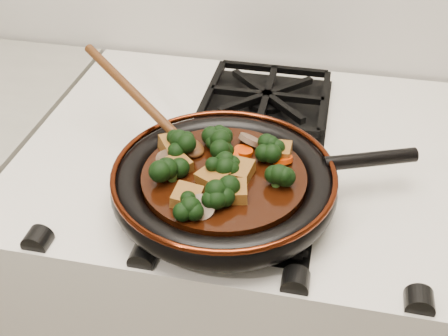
# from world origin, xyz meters

# --- Properties ---
(stove) EXTENTS (0.76, 0.60, 0.90)m
(stove) POSITION_xyz_m (0.00, 1.69, 0.45)
(stove) COLOR silver
(stove) RESTS_ON ground
(burner_grate_front) EXTENTS (0.23, 0.23, 0.03)m
(burner_grate_front) POSITION_xyz_m (0.00, 1.55, 0.91)
(burner_grate_front) COLOR black
(burner_grate_front) RESTS_ON stove
(burner_grate_back) EXTENTS (0.23, 0.23, 0.03)m
(burner_grate_back) POSITION_xyz_m (0.00, 1.83, 0.91)
(burner_grate_back) COLOR black
(burner_grate_back) RESTS_ON stove
(skillet) EXTENTS (0.43, 0.32, 0.05)m
(skillet) POSITION_xyz_m (-0.02, 1.54, 0.94)
(skillet) COLOR black
(skillet) RESTS_ON burner_grate_front
(braising_sauce) EXTENTS (0.23, 0.23, 0.02)m
(braising_sauce) POSITION_xyz_m (-0.02, 1.54, 0.95)
(braising_sauce) COLOR black
(braising_sauce) RESTS_ON skillet
(tofu_cube_0) EXTENTS (0.05, 0.05, 0.02)m
(tofu_cube_0) POSITION_xyz_m (-0.08, 1.54, 0.97)
(tofu_cube_0) COLOR brown
(tofu_cube_0) RESTS_ON braising_sauce
(tofu_cube_1) EXTENTS (0.06, 0.06, 0.03)m
(tofu_cube_1) POSITION_xyz_m (-0.10, 1.58, 0.97)
(tofu_cube_1) COLOR brown
(tofu_cube_1) RESTS_ON braising_sauce
(tofu_cube_2) EXTENTS (0.04, 0.04, 0.02)m
(tofu_cube_2) POSITION_xyz_m (0.00, 1.49, 0.97)
(tofu_cube_2) COLOR brown
(tofu_cube_2) RESTS_ON braising_sauce
(tofu_cube_3) EXTENTS (0.05, 0.05, 0.03)m
(tofu_cube_3) POSITION_xyz_m (-0.00, 1.54, 0.97)
(tofu_cube_3) COLOR brown
(tofu_cube_3) RESTS_ON braising_sauce
(tofu_cube_4) EXTENTS (0.05, 0.05, 0.02)m
(tofu_cube_4) POSITION_xyz_m (-0.03, 1.52, 0.97)
(tofu_cube_4) COLOR brown
(tofu_cube_4) RESTS_ON braising_sauce
(tofu_cube_5) EXTENTS (0.04, 0.04, 0.03)m
(tofu_cube_5) POSITION_xyz_m (0.04, 1.60, 0.97)
(tofu_cube_5) COLOR brown
(tofu_cube_5) RESTS_ON braising_sauce
(tofu_cube_6) EXTENTS (0.04, 0.04, 0.02)m
(tofu_cube_6) POSITION_xyz_m (-0.05, 1.47, 0.97)
(tofu_cube_6) COLOR brown
(tofu_cube_6) RESTS_ON braising_sauce
(tofu_cube_7) EXTENTS (0.04, 0.04, 0.02)m
(tofu_cube_7) POSITION_xyz_m (0.05, 1.60, 0.97)
(tofu_cube_7) COLOR brown
(tofu_cube_7) RESTS_ON braising_sauce
(broccoli_floret_0) EXTENTS (0.08, 0.08, 0.06)m
(broccoli_floret_0) POSITION_xyz_m (-0.04, 1.45, 0.97)
(broccoli_floret_0) COLOR black
(broccoli_floret_0) RESTS_ON braising_sauce
(broccoli_floret_1) EXTENTS (0.07, 0.07, 0.07)m
(broccoli_floret_1) POSITION_xyz_m (-0.05, 1.60, 0.97)
(broccoli_floret_1) COLOR black
(broccoli_floret_1) RESTS_ON braising_sauce
(broccoli_floret_2) EXTENTS (0.08, 0.07, 0.08)m
(broccoli_floret_2) POSITION_xyz_m (-0.09, 1.57, 0.97)
(broccoli_floret_2) COLOR black
(broccoli_floret_2) RESTS_ON braising_sauce
(broccoli_floret_3) EXTENTS (0.08, 0.09, 0.07)m
(broccoli_floret_3) POSITION_xyz_m (-0.02, 1.54, 0.97)
(broccoli_floret_3) COLOR black
(broccoli_floret_3) RESTS_ON braising_sauce
(broccoli_floret_4) EXTENTS (0.09, 0.08, 0.06)m
(broccoli_floret_4) POSITION_xyz_m (-0.09, 1.51, 0.97)
(broccoli_floret_4) COLOR black
(broccoli_floret_4) RESTS_ON braising_sauce
(broccoli_floret_5) EXTENTS (0.08, 0.08, 0.07)m
(broccoli_floret_5) POSITION_xyz_m (0.04, 1.59, 0.97)
(broccoli_floret_5) COLOR black
(broccoli_floret_5) RESTS_ON braising_sauce
(broccoli_floret_6) EXTENTS (0.09, 0.09, 0.07)m
(broccoli_floret_6) POSITION_xyz_m (-0.01, 1.48, 0.97)
(broccoli_floret_6) COLOR black
(broccoli_floret_6) RESTS_ON braising_sauce
(broccoli_floret_7) EXTENTS (0.08, 0.08, 0.06)m
(broccoli_floret_7) POSITION_xyz_m (-0.03, 1.58, 0.97)
(broccoli_floret_7) COLOR black
(broccoli_floret_7) RESTS_ON braising_sauce
(broccoli_floret_8) EXTENTS (0.07, 0.08, 0.07)m
(broccoli_floret_8) POSITION_xyz_m (0.06, 1.53, 0.97)
(broccoli_floret_8) COLOR black
(broccoli_floret_8) RESTS_ON braising_sauce
(carrot_coin_0) EXTENTS (0.03, 0.03, 0.02)m
(carrot_coin_0) POSITION_xyz_m (-0.02, 1.57, 0.96)
(carrot_coin_0) COLOR red
(carrot_coin_0) RESTS_ON braising_sauce
(carrot_coin_1) EXTENTS (0.03, 0.03, 0.01)m
(carrot_coin_1) POSITION_xyz_m (0.05, 1.61, 0.96)
(carrot_coin_1) COLOR red
(carrot_coin_1) RESTS_ON braising_sauce
(carrot_coin_2) EXTENTS (0.03, 0.03, 0.02)m
(carrot_coin_2) POSITION_xyz_m (0.06, 1.58, 0.96)
(carrot_coin_2) COLOR red
(carrot_coin_2) RESTS_ON braising_sauce
(carrot_coin_3) EXTENTS (0.03, 0.03, 0.01)m
(carrot_coin_3) POSITION_xyz_m (-0.00, 1.59, 0.96)
(carrot_coin_3) COLOR red
(carrot_coin_3) RESTS_ON braising_sauce
(mushroom_slice_0) EXTENTS (0.05, 0.05, 0.03)m
(mushroom_slice_0) POSITION_xyz_m (-0.10, 1.57, 0.97)
(mushroom_slice_0) COLOR brown
(mushroom_slice_0) RESTS_ON braising_sauce
(mushroom_slice_1) EXTENTS (0.04, 0.04, 0.03)m
(mushroom_slice_1) POSITION_xyz_m (-0.10, 1.54, 0.97)
(mushroom_slice_1) COLOR brown
(mushroom_slice_1) RESTS_ON braising_sauce
(mushroom_slice_2) EXTENTS (0.04, 0.04, 0.03)m
(mushroom_slice_2) POSITION_xyz_m (-0.03, 1.46, 0.97)
(mushroom_slice_2) COLOR brown
(mushroom_slice_2) RESTS_ON braising_sauce
(mushroom_slice_3) EXTENTS (0.05, 0.05, 0.03)m
(mushroom_slice_3) POSITION_xyz_m (0.01, 1.62, 0.97)
(mushroom_slice_3) COLOR brown
(mushroom_slice_3) RESTS_ON braising_sauce
(wooden_spoon) EXTENTS (0.15, 0.11, 0.26)m
(wooden_spoon) POSITION_xyz_m (-0.14, 1.62, 0.99)
(wooden_spoon) COLOR #4E2910
(wooden_spoon) RESTS_ON braising_sauce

